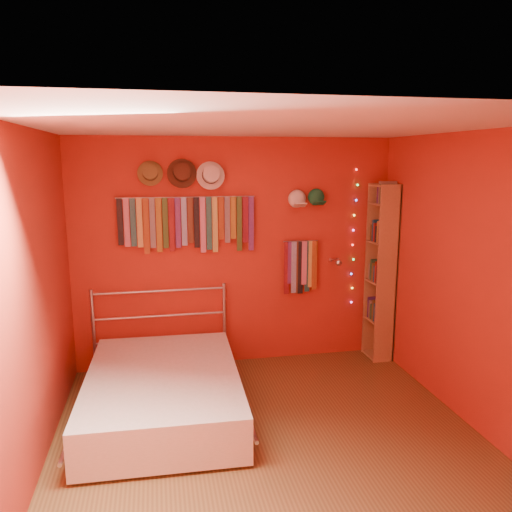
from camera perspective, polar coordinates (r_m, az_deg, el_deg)
ground at (r=4.31m, az=1.81°, el=-20.67°), size 3.50×3.50×0.00m
back_wall at (r=5.48m, az=-2.30°, el=0.34°), size 3.50×0.02×2.50m
right_wall at (r=4.53m, az=24.01°, el=-2.91°), size 0.02×3.50×2.50m
left_wall at (r=3.82m, az=-24.69°, el=-5.46°), size 0.02×3.50×2.50m
ceiling at (r=3.68m, az=2.05°, el=14.65°), size 3.50×3.50×0.02m
tie_rack at (r=5.30m, az=-7.82°, el=3.92°), size 1.45×0.03×0.60m
small_tie_rack at (r=5.61m, az=5.11°, el=-1.06°), size 0.40×0.03×0.61m
fedora_olive at (r=5.23m, az=-12.01°, el=9.29°), size 0.26×0.14×0.26m
fedora_brown at (r=5.23m, az=-8.45°, el=9.40°), size 0.30×0.17×0.30m
fedora_white at (r=5.26m, az=-5.18°, el=9.23°), size 0.30×0.16×0.29m
cap_white at (r=5.50m, az=4.72°, el=6.51°), size 0.19×0.24×0.19m
cap_green at (r=5.56m, az=6.90°, el=6.69°), size 0.18×0.23×0.18m
fairy_lights at (r=5.79m, az=11.12°, el=2.08°), size 0.06×0.02×1.55m
reading_lamp at (r=5.56m, az=9.28°, el=-0.68°), size 0.07×0.30×0.09m
bookshelf at (r=5.82m, az=14.41°, el=-1.71°), size 0.25×0.34×2.00m
bed at (r=4.70m, az=-10.54°, el=-14.97°), size 1.48×1.97×0.94m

